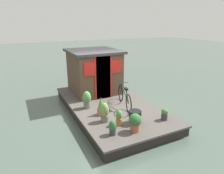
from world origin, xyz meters
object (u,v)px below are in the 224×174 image
potted_plant_succulent (113,127)px  charcoal_grill (135,114)px  potted_plant_geranium (101,106)px  bicycle (124,97)px  houseboat_cabin (94,71)px  potted_plant_basil (165,114)px  potted_plant_sage (119,118)px  potted_plant_lavender (87,99)px  potted_plant_fern (135,122)px  potted_plant_mint (105,112)px

potted_plant_succulent → charcoal_grill: (0.30, -0.90, 0.07)m
potted_plant_geranium → bicycle: bearing=-75.5°
houseboat_cabin → potted_plant_basil: bearing=-164.9°
houseboat_cabin → potted_plant_basil: houseboat_cabin is taller
potted_plant_succulent → potted_plant_sage: size_ratio=0.88×
bicycle → potted_plant_lavender: bearing=70.2°
potted_plant_sage → potted_plant_fern: (-0.51, -0.23, 0.06)m
houseboat_cabin → potted_plant_sage: bearing=171.4°
potted_plant_geranium → charcoal_grill: bearing=-144.4°
houseboat_cabin → potted_plant_sage: 3.30m
bicycle → potted_plant_succulent: (-1.54, 1.24, -0.15)m
charcoal_grill → potted_plant_sage: bearing=79.7°
potted_plant_mint → bicycle: bearing=-56.3°
charcoal_grill → potted_plant_geranium: bearing=35.6°
potted_plant_succulent → potted_plant_fern: 0.65m
houseboat_cabin → potted_plant_geranium: houseboat_cabin is taller
charcoal_grill → bicycle: bearing=-15.2°
houseboat_cabin → potted_plant_lavender: (-1.59, 0.91, -0.60)m
potted_plant_succulent → potted_plant_lavender: (2.00, 0.02, 0.11)m
potted_plant_succulent → potted_plant_mint: bearing=-8.8°
potted_plant_fern → bicycle: bearing=-20.0°
potted_plant_sage → potted_plant_succulent: bearing=134.1°
potted_plant_mint → potted_plant_lavender: size_ratio=0.97×
houseboat_cabin → potted_plant_basil: 3.72m
potted_plant_geranium → potted_plant_mint: potted_plant_geranium is taller
potted_plant_geranium → potted_plant_fern: size_ratio=1.16×
potted_plant_lavender → potted_plant_fern: bearing=-162.7°
bicycle → potted_plant_mint: bearing=123.7°
houseboat_cabin → potted_plant_basil: size_ratio=5.75×
bicycle → potted_plant_fern: bicycle is taller
potted_plant_fern → potted_plant_basil: bearing=-81.5°
potted_plant_fern → potted_plant_lavender: bearing=17.3°
potted_plant_succulent → potted_plant_lavender: bearing=0.6°
potted_plant_succulent → potted_plant_lavender: 2.00m
houseboat_cabin → potted_plant_succulent: (-3.59, 0.89, -0.70)m
potted_plant_mint → houseboat_cabin: bearing=-15.4°
potted_plant_basil → charcoal_grill: (0.24, 0.94, 0.09)m
potted_plant_succulent → potted_plant_basil: bearing=-88.1°
potted_plant_succulent → houseboat_cabin: bearing=-13.9°
bicycle → potted_plant_mint: size_ratio=2.73×
potted_plant_sage → potted_plant_lavender: bearing=14.9°
potted_plant_fern → potted_plant_basil: (0.18, -1.20, -0.10)m
potted_plant_basil → charcoal_grill: 0.97m
houseboat_cabin → potted_plant_fern: size_ratio=4.05×
potted_plant_lavender → potted_plant_sage: bearing=-165.1°
houseboat_cabin → bicycle: 2.15m
potted_plant_geranium → potted_plant_fern: potted_plant_geranium is taller
bicycle → potted_plant_basil: (-1.48, -0.60, -0.17)m
bicycle → potted_plant_fern: bearing=160.0°
potted_plant_succulent → charcoal_grill: bearing=-71.5°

